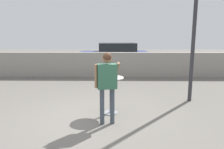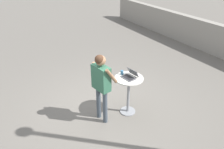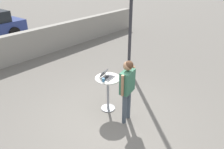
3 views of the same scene
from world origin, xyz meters
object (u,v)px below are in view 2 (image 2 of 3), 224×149
at_px(laptop, 130,76).
at_px(coffee_mug, 122,73).
at_px(cafe_table, 129,89).
at_px(standing_person, 101,80).

height_order(laptop, coffee_mug, laptop).
relative_size(laptop, coffee_mug, 3.44).
bearing_deg(coffee_mug, laptop, 20.11).
xyz_separation_m(cafe_table, laptop, (-0.01, 0.03, 0.36)).
bearing_deg(standing_person, cafe_table, 84.47).
bearing_deg(coffee_mug, cafe_table, 13.63).
bearing_deg(laptop, cafe_table, -71.43).
height_order(cafe_table, coffee_mug, coffee_mug).
height_order(coffee_mug, standing_person, standing_person).
height_order(laptop, standing_person, standing_person).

